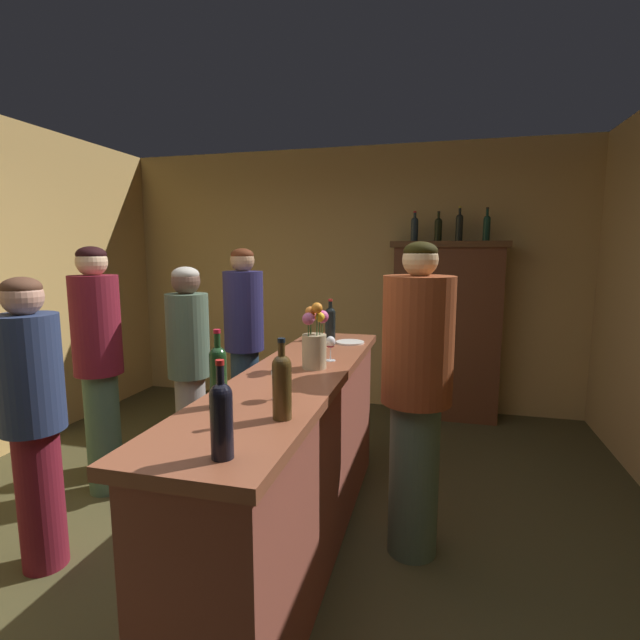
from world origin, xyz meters
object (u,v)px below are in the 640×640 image
display_bottle_midright (487,227)px  display_bottle_left (414,228)px  bar_counter (296,462)px  wine_bottle_merlot (218,373)px  wine_bottle_chardonnay (282,383)px  patron_redhead (33,411)px  patron_near_entrance (98,358)px  display_bottle_center (459,226)px  flower_arrangement (314,340)px  display_bottle_midleft (438,228)px  wine_glass_front (330,344)px  patron_by_cabinet (244,340)px  bartender (416,389)px  patron_tall (189,362)px  display_cabinet (446,327)px  cheese_plate (350,342)px  wine_bottle_pinot (330,321)px  wine_bottle_malbec (221,416)px  wine_glass_mid (280,375)px

display_bottle_midright → display_bottle_left: bearing=180.0°
bar_counter → wine_bottle_merlot: (-0.14, -0.62, 0.65)m
wine_bottle_chardonnay → patron_redhead: 1.48m
bar_counter → wine_bottle_chardonnay: wine_bottle_chardonnay is taller
patron_near_entrance → display_bottle_center: bearing=54.7°
flower_arrangement → display_bottle_midright: bearing=65.4°
bar_counter → display_bottle_center: (0.90, 2.44, 1.39)m
wine_bottle_chardonnay → display_bottle_midleft: bearing=80.3°
wine_glass_front → patron_redhead: size_ratio=0.10×
patron_by_cabinet → bartender: (1.46, -1.08, -0.00)m
patron_redhead → patron_tall: size_ratio=0.99×
patron_near_entrance → display_cabinet: bearing=55.8°
patron_near_entrance → bar_counter: bearing=1.4°
display_bottle_midleft → patron_redhead: 3.66m
wine_bottle_merlot → cheese_plate: size_ratio=1.64×
wine_bottle_chardonnay → display_bottle_left: 3.23m
cheese_plate → display_bottle_left: size_ratio=0.68×
wine_bottle_merlot → display_bottle_midleft: 3.25m
display_bottle_midleft → display_cabinet: bearing=0.0°
display_bottle_center → display_bottle_midright: 0.25m
wine_bottle_pinot → display_bottle_midleft: display_bottle_midleft is taller
wine_bottle_chardonnay → patron_by_cabinet: 2.17m
wine_bottle_chardonnay → display_bottle_midright: size_ratio=1.01×
wine_bottle_malbec → display_bottle_midleft: (0.60, 3.51, 0.73)m
display_bottle_midright → patron_redhead: (-2.41, -2.91, -1.04)m
flower_arrangement → display_bottle_midright: display_bottle_midright is taller
patron_tall → patron_redhead: bearing=-62.5°
wine_bottle_merlot → wine_glass_front: bearing=73.9°
patron_by_cabinet → wine_bottle_chardonnay: bearing=-17.1°
display_bottle_left → patron_redhead: bearing=-120.9°
wine_bottle_malbec → patron_tall: bearing=122.9°
wine_bottle_pinot → display_bottle_midright: size_ratio=0.94×
wine_glass_mid → cheese_plate: size_ratio=0.77×
bar_counter → wine_glass_mid: size_ratio=15.91×
display_bottle_midright → patron_by_cabinet: bearing=-148.5°
bar_counter → patron_near_entrance: (-1.50, 0.31, 0.43)m
wine_bottle_malbec → patron_tall: (-1.09, 1.69, -0.29)m
wine_bottle_pinot → flower_arrangement: 0.89m
patron_redhead → wine_bottle_chardonnay: bearing=-47.6°
bar_counter → flower_arrangement: bearing=53.9°
patron_near_entrance → patron_tall: (0.50, 0.32, -0.07)m
display_cabinet → bartender: bearing=-94.3°
wine_glass_front → patron_near_entrance: (-1.62, 0.01, -0.18)m
display_bottle_midright → display_bottle_center: bearing=-180.0°
patron_tall → wine_glass_mid: bearing=-3.9°
display_cabinet → cheese_plate: (-0.67, -1.59, 0.12)m
cheese_plate → patron_near_entrance: (-1.63, -0.55, -0.09)m
wine_bottle_chardonnay → wine_glass_front: 0.99m
wine_bottle_pinot → wine_glass_mid: wine_bottle_pinot is taller
wine_bottle_chardonnay → display_bottle_left: display_bottle_left is taller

